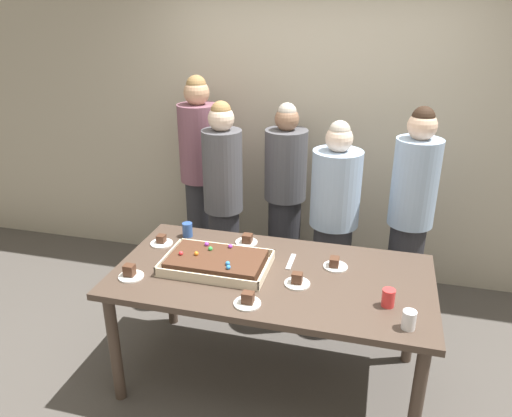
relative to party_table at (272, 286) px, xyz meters
The scene contains 19 objects.
ground_plane 0.71m from the party_table, ahead, with size 12.00×12.00×0.00m, color #4C4742.
interior_back_panel 1.78m from the party_table, 90.00° to the left, with size 8.00×0.12×3.00m, color #B2A893.
party_table is the anchor object (origin of this frame).
sheet_cake 0.37m from the party_table, behind, with size 0.65×0.41×0.10m.
plated_slice_near_left 0.41m from the party_table, 25.59° to the left, with size 0.15×0.15×0.07m.
plated_slice_near_right 0.45m from the party_table, 126.17° to the left, with size 0.15×0.15×0.07m.
plated_slice_far_left 0.22m from the party_table, 26.29° to the right, with size 0.15×0.15×0.07m.
plated_slice_far_right 0.37m from the party_table, 98.49° to the right, with size 0.15×0.15×0.07m.
plated_slice_center_front 0.85m from the party_table, 162.36° to the right, with size 0.15×0.15×0.08m.
plated_slice_center_back 0.84m from the party_table, 166.65° to the left, with size 0.15×0.15×0.06m.
drink_cup_nearest 0.78m from the party_table, 153.12° to the left, with size 0.07×0.07×0.10m, color #2D5199.
drink_cup_middle 0.87m from the party_table, 24.19° to the right, with size 0.07×0.07×0.10m, color white.
drink_cup_far_end 0.72m from the party_table, 14.39° to the right, with size 0.07×0.07×0.10m, color red.
cake_server_utensil 0.21m from the party_table, 62.72° to the left, with size 0.03×0.20×0.01m, color silver.
person_serving_front 1.05m from the party_table, 124.60° to the left, with size 0.30×0.30×1.66m.
person_green_shirt_behind 1.50m from the party_table, 127.36° to the left, with size 0.33×0.33×1.78m.
person_striped_tie_right 1.19m from the party_table, 46.24° to the left, with size 0.32×0.32×1.69m.
person_far_right_suit 0.85m from the party_table, 70.51° to the left, with size 0.35×0.35×1.58m.
person_left_edge_reaching 1.19m from the party_table, 97.87° to the left, with size 0.34×0.34×1.60m.
Camera 1 is at (0.57, -2.53, 2.31)m, focal length 34.54 mm.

